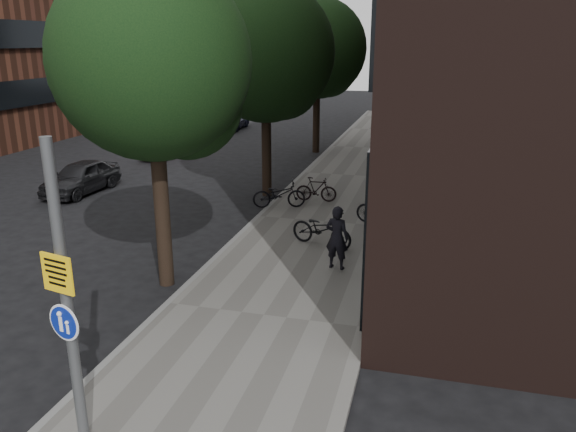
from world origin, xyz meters
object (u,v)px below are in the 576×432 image
(pedestrian, at_px, (337,238))
(parked_bike_facade_near, at_px, (322,229))
(signpost, at_px, (67,305))
(parked_car_near, at_px, (81,177))

(pedestrian, height_order, parked_bike_facade_near, pedestrian)
(signpost, xyz_separation_m, parked_car_near, (-8.68, 12.75, -1.77))
(pedestrian, relative_size, parked_bike_facade_near, 0.87)
(pedestrian, bearing_deg, parked_car_near, -14.81)
(signpost, distance_m, parked_bike_facade_near, 9.32)
(signpost, height_order, parked_bike_facade_near, signpost)
(signpost, bearing_deg, parked_car_near, 136.70)
(pedestrian, bearing_deg, parked_bike_facade_near, -54.53)
(signpost, height_order, pedestrian, signpost)
(pedestrian, xyz_separation_m, parked_bike_facade_near, (-0.69, 1.50, -0.33))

